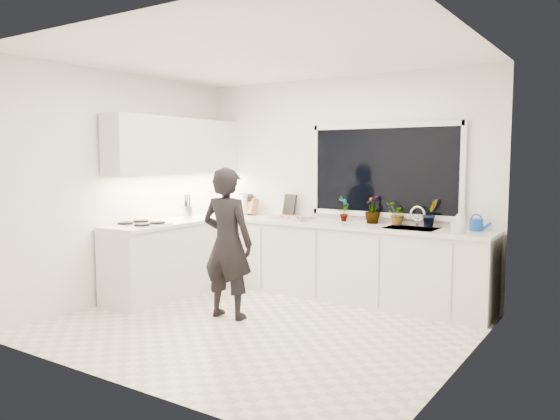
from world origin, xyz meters
The scene contains 25 objects.
floor centered at (0.00, 0.00, -0.01)m, with size 4.00×3.50×0.02m, color beige.
wall_back centered at (0.00, 1.76, 1.35)m, with size 4.00×0.02×2.70m, color white.
wall_left centered at (-2.01, 0.00, 1.35)m, with size 0.02×3.50×2.70m, color white.
wall_right centered at (2.01, 0.00, 1.35)m, with size 0.02×3.50×2.70m, color white.
ceiling centered at (0.00, 0.00, 2.71)m, with size 4.00×3.50×0.02m, color white.
window centered at (0.60, 1.73, 1.55)m, with size 1.80×0.02×1.00m, color black.
base_cabinets_back centered at (0.00, 1.45, 0.44)m, with size 3.92×0.58×0.88m, color white.
base_cabinets_left centered at (-1.67, 0.35, 0.44)m, with size 0.58×1.60×0.88m, color white.
countertop_back centered at (0.00, 1.44, 0.90)m, with size 3.94×0.62×0.04m, color silver.
countertop_left centered at (-1.67, 0.35, 0.90)m, with size 0.62×1.60×0.04m, color silver.
upper_cabinets centered at (-1.79, 0.70, 1.85)m, with size 0.34×2.10×0.70m, color white.
sink centered at (1.05, 1.45, 0.87)m, with size 0.58×0.42×0.14m, color silver.
faucet centered at (1.05, 1.65, 1.03)m, with size 0.03×0.03×0.22m, color silver.
stovetop centered at (-1.69, 0.00, 0.94)m, with size 0.56×0.48×0.03m, color black.
person centered at (-0.45, 0.06, 0.80)m, with size 0.58×0.38×1.60m, color black.
pizza_tray centered at (-0.51, 1.42, 0.94)m, with size 0.50×0.37×0.03m, color silver.
pizza centered at (-0.51, 1.42, 0.95)m, with size 0.45×0.32×0.01m, color red.
watering_can centered at (1.71, 1.61, 0.98)m, with size 0.14×0.14×0.13m, color #1342B7.
paper_towel_roll centered at (-1.37, 1.55, 1.05)m, with size 0.11×0.11×0.26m, color white.
knife_block centered at (-1.26, 1.59, 1.03)m, with size 0.13×0.10×0.22m, color #9B6748.
utensil_crock centered at (-1.71, 0.80, 1.00)m, with size 0.13×0.13×0.16m, color silver.
picture_frame_large centered at (-1.45, 1.69, 1.06)m, with size 0.22×0.02×0.28m, color black.
picture_frame_small centered at (-0.71, 1.69, 1.07)m, with size 0.25×0.02×0.30m, color black.
herb_plants centered at (0.70, 1.61, 1.07)m, with size 1.25×0.30×0.34m.
soap_bottles centered at (1.62, 1.30, 1.04)m, with size 0.17×0.15×0.27m.
Camera 1 is at (3.16, -4.39, 1.70)m, focal length 35.00 mm.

